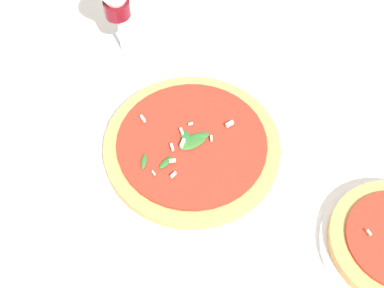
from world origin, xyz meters
name	(u,v)px	position (x,y,z in m)	size (l,w,h in m)	color
ground_plane	(174,137)	(0.00, 0.00, 0.00)	(6.00, 6.00, 0.00)	silver
pizza_arugula_main	(192,149)	(0.03, -0.03, 0.02)	(0.30, 0.30, 0.05)	white
wine_glass	(116,1)	(-0.12, 0.18, 0.12)	(0.08, 0.08, 0.17)	white
shaker_pepper	(55,110)	(-0.20, 0.01, 0.03)	(0.03, 0.03, 0.07)	silver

